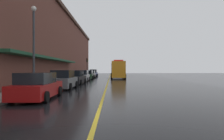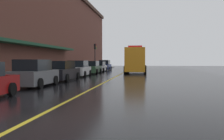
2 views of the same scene
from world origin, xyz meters
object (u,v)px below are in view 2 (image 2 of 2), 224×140
(parked_car_1, at_px, (34,74))
(parked_car_3, at_px, (78,69))
(parked_car_5, at_px, (99,67))
(parked_car_6, at_px, (105,66))
(parking_meter_1, at_px, (98,64))
(parking_meter_0, at_px, (39,68))
(traffic_light_near, at_px, (95,52))
(parked_car_2, at_px, (62,71))
(utility_truck, at_px, (136,61))
(parking_meter_2, at_px, (53,67))
(parked_car_4, at_px, (91,68))

(parked_car_1, relative_size, parked_car_3, 0.88)
(parked_car_5, distance_m, parked_car_6, 5.53)
(parked_car_3, xyz_separation_m, parking_meter_1, (-1.37, 18.21, 0.27))
(parking_meter_0, xyz_separation_m, parking_meter_1, (0.00, 25.26, 0.00))
(parked_car_3, bearing_deg, parked_car_6, -1.70)
(parked_car_3, height_order, traffic_light_near, traffic_light_near)
(parked_car_2, bearing_deg, parked_car_6, 1.67)
(parked_car_5, distance_m, utility_truck, 6.67)
(parked_car_5, bearing_deg, parking_meter_1, 13.23)
(parked_car_6, bearing_deg, parked_car_3, 179.60)
(parking_meter_2, bearing_deg, parking_meter_0, -90.00)
(parked_car_4, bearing_deg, parking_meter_0, 172.46)
(parking_meter_1, height_order, traffic_light_near, traffic_light_near)
(parked_car_5, distance_m, parking_meter_2, 16.22)
(parked_car_3, bearing_deg, parked_car_4, -2.15)
(parked_car_1, xyz_separation_m, parked_car_4, (0.02, 17.49, -0.04))
(parking_meter_0, height_order, traffic_light_near, traffic_light_near)
(parked_car_1, bearing_deg, traffic_light_near, 3.63)
(parked_car_5, xyz_separation_m, parked_car_6, (-0.03, 5.53, 0.09))
(parked_car_1, relative_size, parked_car_2, 0.85)
(parked_car_2, relative_size, parking_meter_2, 3.67)
(parked_car_1, xyz_separation_m, parked_car_5, (-0.00, 23.33, -0.08))
(parked_car_3, distance_m, parked_car_6, 17.69)
(parked_car_4, height_order, parking_meter_2, parked_car_4)
(parked_car_5, height_order, parking_meter_1, parked_car_5)
(parked_car_2, distance_m, parking_meter_0, 1.92)
(utility_truck, height_order, parking_meter_2, utility_truck)
(utility_truck, xyz_separation_m, traffic_light_near, (-7.00, 6.89, 1.47))
(parked_car_4, height_order, parking_meter_0, parked_car_4)
(parked_car_1, xyz_separation_m, parked_car_6, (-0.03, 28.86, 0.01))
(parked_car_4, distance_m, parking_meter_0, 13.46)
(parked_car_5, distance_m, traffic_light_near, 4.47)
(parking_meter_2, bearing_deg, parked_car_5, 85.07)
(parked_car_6, bearing_deg, parked_car_4, 179.86)
(parked_car_4, xyz_separation_m, parking_meter_1, (-1.42, 11.88, 0.29))
(parked_car_3, distance_m, parking_meter_1, 18.26)
(parked_car_3, relative_size, parking_meter_1, 3.55)
(parked_car_4, distance_m, parked_car_5, 5.84)
(traffic_light_near, bearing_deg, parked_car_1, -87.15)
(parking_meter_1, bearing_deg, parked_car_2, -86.46)
(parked_car_1, xyz_separation_m, parking_meter_0, (-1.40, 4.11, 0.25))
(parked_car_4, bearing_deg, parked_car_2, 178.84)
(parked_car_5, height_order, traffic_light_near, traffic_light_near)
(parking_meter_2, relative_size, traffic_light_near, 0.31)
(parked_car_6, bearing_deg, parked_car_1, 179.64)
(utility_truck, xyz_separation_m, parking_meter_1, (-7.06, 9.42, -0.62))
(parked_car_5, bearing_deg, parking_meter_2, 175.30)
(traffic_light_near, bearing_deg, parked_car_4, -81.74)
(parked_car_2, xyz_separation_m, utility_truck, (5.57, 14.66, 0.90))
(parking_meter_1, bearing_deg, parked_car_4, -83.19)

